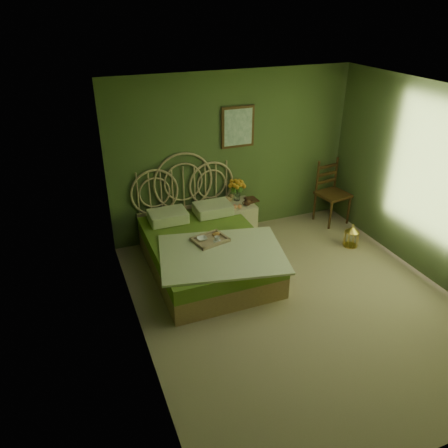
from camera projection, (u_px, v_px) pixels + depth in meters
name	position (u px, v px, depth m)	size (l,w,h in m)	color
floor	(298.00, 303.00, 5.67)	(4.50, 4.50, 0.00)	tan
ceiling	(318.00, 99.00, 4.46)	(4.50, 4.50, 0.00)	silver
wall_back	(233.00, 155.00, 6.92)	(4.00, 4.00, 0.00)	#485C30
wall_left	(136.00, 245.00, 4.42)	(4.50, 4.50, 0.00)	#485C30
wall_right	(439.00, 189.00, 5.72)	(4.50, 4.50, 0.00)	#485C30
wall_art	(238.00, 127.00, 6.71)	(0.54, 0.04, 0.64)	#3A230F
bed	(206.00, 249.00, 6.26)	(1.84, 2.32, 1.44)	tan
nightstand	(237.00, 215.00, 7.14)	(0.52, 0.52, 1.00)	beige
chair	(331.00, 188.00, 7.53)	(0.54, 0.54, 1.09)	#3A230F
birdcage	(351.00, 236.00, 6.90)	(0.22, 0.22, 0.34)	gold
book_lower	(247.00, 201.00, 7.10)	(0.18, 0.24, 0.02)	#381E0F
book_upper	(247.00, 200.00, 7.09)	(0.16, 0.21, 0.02)	#472819
cereal_bowl	(202.00, 239.00, 6.01)	(0.14, 0.14, 0.03)	white
coffee_cup	(217.00, 239.00, 5.97)	(0.08, 0.08, 0.07)	white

